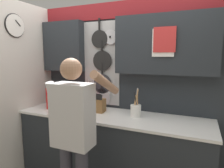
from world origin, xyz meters
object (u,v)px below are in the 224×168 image
microwave (69,98)px  person (74,128)px  knife_block (100,105)px  utensil_crock (136,110)px

microwave → person: (0.58, -0.74, -0.10)m
knife_block → utensil_crock: 0.48m
utensil_crock → person: person is taller
knife_block → utensil_crock: bearing=0.2°
knife_block → person: person is taller
microwave → utensil_crock: 0.97m
microwave → utensil_crock: size_ratio=1.48×
utensil_crock → person: bearing=-117.3°
knife_block → person: 0.75m
knife_block → utensil_crock: (0.48, 0.00, -0.01)m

